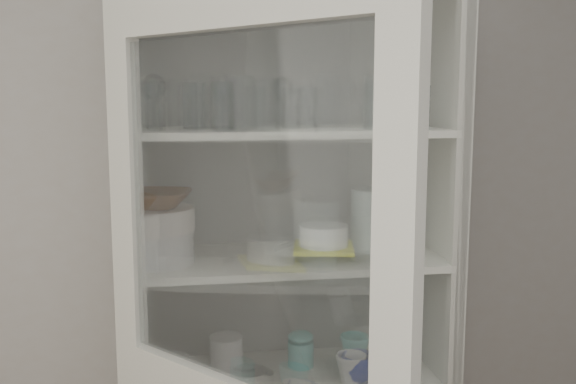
# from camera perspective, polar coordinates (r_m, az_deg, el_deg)

# --- Properties ---
(wall_back) EXTENTS (3.60, 0.02, 2.60)m
(wall_back) POSITION_cam_1_polar(r_m,az_deg,el_deg) (2.24, -5.99, -3.38)
(wall_back) COLOR #A6A098
(wall_back) RESTS_ON ground
(pantry_cabinet) EXTENTS (1.00, 0.45, 2.10)m
(pantry_cabinet) POSITION_cam_1_polar(r_m,az_deg,el_deg) (2.21, -0.26, -13.27)
(pantry_cabinet) COLOR beige
(pantry_cabinet) RESTS_ON floor
(tumbler_0) EXTENTS (0.07, 0.07, 0.13)m
(tumbler_0) POSITION_cam_1_polar(r_m,az_deg,el_deg) (1.84, -12.16, 7.33)
(tumbler_0) COLOR silver
(tumbler_0) RESTS_ON shelf_glass
(tumbler_1) EXTENTS (0.08, 0.08, 0.13)m
(tumbler_1) POSITION_cam_1_polar(r_m,az_deg,el_deg) (1.84, -5.73, 7.51)
(tumbler_1) COLOR silver
(tumbler_1) RESTS_ON shelf_glass
(tumbler_2) EXTENTS (0.09, 0.09, 0.16)m
(tumbler_2) POSITION_cam_1_polar(r_m,az_deg,el_deg) (1.84, -4.20, 7.88)
(tumbler_2) COLOR silver
(tumbler_2) RESTS_ON shelf_glass
(tumbler_3) EXTENTS (0.08, 0.08, 0.15)m
(tumbler_3) POSITION_cam_1_polar(r_m,az_deg,el_deg) (1.83, -1.86, 7.74)
(tumbler_3) COLOR silver
(tumbler_3) RESTS_ON shelf_glass
(tumbler_4) EXTENTS (0.08, 0.08, 0.16)m
(tumbler_4) POSITION_cam_1_polar(r_m,az_deg,el_deg) (1.94, 7.85, 7.86)
(tumbler_4) COLOR silver
(tumbler_4) RESTS_ON shelf_glass
(tumbler_5) EXTENTS (0.07, 0.07, 0.13)m
(tumbler_5) POSITION_cam_1_polar(r_m,az_deg,el_deg) (1.96, 11.58, 7.38)
(tumbler_5) COLOR silver
(tumbler_5) RESTS_ON shelf_glass
(tumbler_6) EXTENTS (0.09, 0.09, 0.16)m
(tumbler_6) POSITION_cam_1_polar(r_m,az_deg,el_deg) (1.91, 7.97, 7.85)
(tumbler_6) COLOR silver
(tumbler_6) RESTS_ON shelf_glass
(tumbler_7) EXTENTS (0.07, 0.07, 0.14)m
(tumbler_7) POSITION_cam_1_polar(r_m,az_deg,el_deg) (1.99, -7.87, 7.59)
(tumbler_7) COLOR silver
(tumbler_7) RESTS_ON shelf_glass
(tumbler_8) EXTENTS (0.08, 0.08, 0.14)m
(tumbler_8) POSITION_cam_1_polar(r_m,az_deg,el_deg) (1.96, -5.82, 7.73)
(tumbler_8) COLOR silver
(tumbler_8) RESTS_ON shelf_glass
(tumbler_9) EXTENTS (0.09, 0.09, 0.14)m
(tumbler_9) POSITION_cam_1_polar(r_m,az_deg,el_deg) (1.95, -8.32, 7.61)
(tumbler_9) COLOR silver
(tumbler_9) RESTS_ON shelf_glass
(tumbler_10) EXTENTS (0.06, 0.06, 0.12)m
(tumbler_10) POSITION_cam_1_polar(r_m,az_deg,el_deg) (1.99, 0.35, 7.47)
(tumbler_10) COLOR silver
(tumbler_10) RESTS_ON shelf_glass
(tumbler_11) EXTENTS (0.07, 0.07, 0.13)m
(tumbler_11) POSITION_cam_1_polar(r_m,az_deg,el_deg) (1.98, 1.72, 7.49)
(tumbler_11) COLOR silver
(tumbler_11) RESTS_ON shelf_glass
(goblet_0) EXTENTS (0.08, 0.08, 0.18)m
(goblet_0) POSITION_cam_1_polar(r_m,az_deg,el_deg) (2.09, -11.83, 8.16)
(goblet_0) COLOR silver
(goblet_0) RESTS_ON shelf_glass
(goblet_1) EXTENTS (0.07, 0.07, 0.16)m
(goblet_1) POSITION_cam_1_polar(r_m,az_deg,el_deg) (2.05, -5.95, 7.96)
(goblet_1) COLOR silver
(goblet_1) RESTS_ON shelf_glass
(goblet_2) EXTENTS (0.08, 0.08, 0.17)m
(goblet_2) POSITION_cam_1_polar(r_m,az_deg,el_deg) (2.10, -0.56, 8.21)
(goblet_2) COLOR silver
(goblet_2) RESTS_ON shelf_glass
(goblet_3) EXTENTS (0.07, 0.07, 0.16)m
(goblet_3) POSITION_cam_1_polar(r_m,az_deg,el_deg) (2.19, 10.34, 7.95)
(goblet_3) COLOR silver
(goblet_3) RESTS_ON shelf_glass
(plate_stack_front) EXTENTS (0.22, 0.22, 0.10)m
(plate_stack_front) POSITION_cam_1_polar(r_m,az_deg,el_deg) (1.97, -11.54, -4.80)
(plate_stack_front) COLOR white
(plate_stack_front) RESTS_ON shelf_plates
(plate_stack_back) EXTENTS (0.20, 0.20, 0.08)m
(plate_stack_back) POSITION_cam_1_polar(r_m,az_deg,el_deg) (2.12, -11.49, -4.09)
(plate_stack_back) COLOR white
(plate_stack_back) RESTS_ON shelf_plates
(cream_bowl) EXTENTS (0.24, 0.24, 0.07)m
(cream_bowl) POSITION_cam_1_polar(r_m,az_deg,el_deg) (1.96, -11.61, -2.39)
(cream_bowl) COLOR white
(cream_bowl) RESTS_ON plate_stack_front
(terracotta_bowl) EXTENTS (0.24, 0.24, 0.05)m
(terracotta_bowl) POSITION_cam_1_polar(r_m,az_deg,el_deg) (1.95, -11.66, -0.62)
(terracotta_bowl) COLOR brown
(terracotta_bowl) RESTS_ON cream_bowl
(glass_platter) EXTENTS (0.33, 0.33, 0.02)m
(glass_platter) POSITION_cam_1_polar(r_m,az_deg,el_deg) (2.04, 3.17, -5.38)
(glass_platter) COLOR silver
(glass_platter) RESTS_ON shelf_plates
(yellow_trivet) EXTENTS (0.22, 0.22, 0.01)m
(yellow_trivet) POSITION_cam_1_polar(r_m,az_deg,el_deg) (2.03, 3.18, -4.96)
(yellow_trivet) COLOR yellow
(yellow_trivet) RESTS_ON glass_platter
(white_ramekin) EXTENTS (0.19, 0.19, 0.07)m
(white_ramekin) POSITION_cam_1_polar(r_m,az_deg,el_deg) (2.03, 3.18, -3.87)
(white_ramekin) COLOR white
(white_ramekin) RESTS_ON yellow_trivet
(grey_bowl_stack) EXTENTS (0.14, 0.14, 0.20)m
(grey_bowl_stack) POSITION_cam_1_polar(r_m,az_deg,el_deg) (2.11, 7.51, -2.42)
(grey_bowl_stack) COLOR silver
(grey_bowl_stack) RESTS_ON shelf_plates
(mug_blue) EXTENTS (0.13, 0.13, 0.09)m
(mug_blue) POSITION_cam_1_polar(r_m,az_deg,el_deg) (2.13, 6.25, -15.23)
(mug_blue) COLOR navy
(mug_blue) RESTS_ON shelf_mugs
(mug_teal) EXTENTS (0.13, 0.13, 0.09)m
(mug_teal) POSITION_cam_1_polar(r_m,az_deg,el_deg) (2.26, 5.95, -13.68)
(mug_teal) COLOR teal
(mug_teal) RESTS_ON shelf_mugs
(mug_white) EXTENTS (0.11, 0.11, 0.09)m
(mug_white) POSITION_cam_1_polar(r_m,az_deg,el_deg) (2.12, 5.63, -15.30)
(mug_white) COLOR white
(mug_white) RESTS_ON shelf_mugs
(teal_jar) EXTENTS (0.09, 0.09, 0.10)m
(teal_jar) POSITION_cam_1_polar(r_m,az_deg,el_deg) (2.21, 1.14, -13.96)
(teal_jar) COLOR teal
(teal_jar) RESTS_ON shelf_mugs
(measuring_cups) EXTENTS (0.11, 0.11, 0.04)m
(measuring_cups) POSITION_cam_1_polar(r_m,az_deg,el_deg) (2.11, -3.35, -16.07)
(measuring_cups) COLOR silver
(measuring_cups) RESTS_ON shelf_mugs
(white_canister) EXTENTS (0.14, 0.14, 0.13)m
(white_canister) POSITION_cam_1_polar(r_m,az_deg,el_deg) (2.16, -5.50, -14.26)
(white_canister) COLOR white
(white_canister) RESTS_ON shelf_mugs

